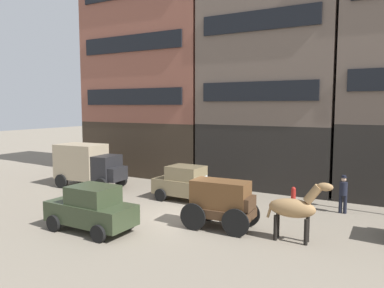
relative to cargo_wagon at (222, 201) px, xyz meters
name	(u,v)px	position (x,y,z in m)	size (l,w,h in m)	color
ground_plane	(173,218)	(-2.48, 0.20, -1.15)	(120.00, 120.00, 0.00)	slate
building_far_left	(153,71)	(-10.04, 9.38, 6.40)	(10.10, 5.54, 15.01)	#33281E
building_center_left	(272,56)	(-1.05, 9.38, 6.90)	(8.57, 5.54, 16.00)	black
cargo_wagon	(222,201)	(0.00, 0.00, 0.00)	(2.98, 1.67, 1.98)	#3D2819
draft_horse	(295,208)	(2.95, 0.00, 0.12)	(2.35, 0.70, 2.30)	#937047
delivery_truck_far	(89,164)	(-10.43, 3.08, 0.28)	(4.48, 2.45, 2.62)	black
sedan_dark	(188,184)	(-3.46, 3.21, -0.23)	(3.74, 1.94, 1.83)	#7A6B4C
sedan_light	(91,208)	(-4.40, -2.81, -0.23)	(3.71, 1.88, 1.83)	#2D3823
pedestrian_officer	(343,192)	(3.97, 4.78, -0.17)	(0.51, 0.51, 1.79)	black
fire_hydrant_curbside	(293,195)	(1.48, 5.54, -0.72)	(0.24, 0.24, 0.83)	maroon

